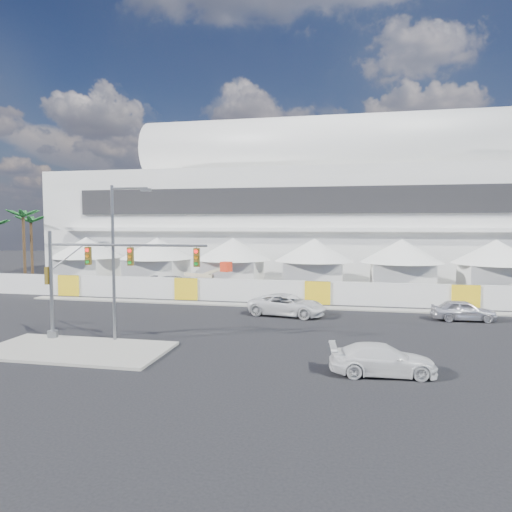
% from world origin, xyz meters
% --- Properties ---
extents(ground, '(160.00, 160.00, 0.00)m').
position_xyz_m(ground, '(0.00, 0.00, 0.00)').
color(ground, black).
rests_on(ground, ground).
extents(median_island, '(10.00, 5.00, 0.15)m').
position_xyz_m(median_island, '(-6.00, -3.00, 0.07)').
color(median_island, gray).
rests_on(median_island, ground).
extents(far_curb, '(80.00, 1.20, 0.12)m').
position_xyz_m(far_curb, '(20.00, 12.50, 0.06)').
color(far_curb, gray).
rests_on(far_curb, ground).
extents(stadium, '(80.00, 24.80, 21.98)m').
position_xyz_m(stadium, '(8.71, 41.50, 9.45)').
color(stadium, silver).
rests_on(stadium, ground).
extents(tent_row, '(53.40, 8.40, 5.40)m').
position_xyz_m(tent_row, '(0.50, 24.00, 3.15)').
color(tent_row, silver).
rests_on(tent_row, ground).
extents(hoarding_fence, '(70.00, 0.25, 2.00)m').
position_xyz_m(hoarding_fence, '(6.00, 14.50, 1.00)').
color(hoarding_fence, silver).
rests_on(hoarding_fence, ground).
extents(palm_cluster, '(10.60, 10.60, 8.55)m').
position_xyz_m(palm_cluster, '(-33.46, 29.50, 6.88)').
color(palm_cluster, '#47331E').
rests_on(palm_cluster, ground).
extents(sedan_silver, '(2.02, 4.49, 1.50)m').
position_xyz_m(sedan_silver, '(16.75, 9.69, 0.75)').
color(sedan_silver, silver).
rests_on(sedan_silver, ground).
extents(pickup_curb, '(3.73, 6.25, 1.63)m').
position_xyz_m(pickup_curb, '(4.06, 9.01, 0.81)').
color(pickup_curb, silver).
rests_on(pickup_curb, ground).
extents(pickup_near, '(2.47, 5.04, 1.41)m').
position_xyz_m(pickup_near, '(10.15, -3.69, 0.70)').
color(pickup_near, silver).
rests_on(pickup_near, ground).
extents(lot_car_a, '(2.92, 4.34, 1.35)m').
position_xyz_m(lot_car_a, '(21.17, 17.85, 0.68)').
color(lot_car_a, white).
rests_on(lot_car_a, ground).
extents(lot_car_c, '(2.57, 5.78, 1.65)m').
position_xyz_m(lot_car_c, '(-8.58, 18.44, 0.82)').
color(lot_car_c, '#BCBCC2').
rests_on(lot_car_c, ground).
extents(traffic_mast, '(10.07, 0.62, 6.40)m').
position_xyz_m(traffic_mast, '(-6.50, -1.02, 3.81)').
color(traffic_mast, slate).
rests_on(traffic_mast, median_island).
extents(streetlight_median, '(2.50, 0.25, 9.04)m').
position_xyz_m(streetlight_median, '(-4.64, -0.80, 5.34)').
color(streetlight_median, slate).
rests_on(streetlight_median, median_island).
extents(boom_lift, '(6.92, 2.66, 3.39)m').
position_xyz_m(boom_lift, '(-6.34, 18.27, 0.91)').
color(boom_lift, red).
rests_on(boom_lift, ground).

